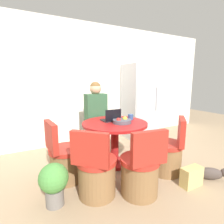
{
  "coord_description": "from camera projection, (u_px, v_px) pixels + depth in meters",
  "views": [
    {
      "loc": [
        -1.31,
        -2.12,
        1.39
      ],
      "look_at": [
        0.0,
        0.35,
        0.87
      ],
      "focal_mm": 28.0,
      "sensor_mm": 36.0,
      "label": 1
    }
  ],
  "objects": [
    {
      "name": "cat",
      "position": [
        212.0,
        173.0,
        2.46
      ],
      "size": [
        0.4,
        0.33,
        0.18
      ],
      "rotation": [
        0.0,
        0.0,
        5.63
      ],
      "color": "#473D38",
      "rests_on": "ground_plane"
    },
    {
      "name": "chair_near_camera",
      "position": [
        140.0,
        173.0,
        2.11
      ],
      "size": [
        0.48,
        0.49,
        0.86
      ],
      "rotation": [
        0.0,
        0.0,
        3.02
      ],
      "color": "brown",
      "rests_on": "ground_plane"
    },
    {
      "name": "refrigerator",
      "position": [
        140.0,
        102.0,
        4.19
      ],
      "size": [
        0.71,
        0.67,
        1.75
      ],
      "color": "silver",
      "rests_on": "ground_plane"
    },
    {
      "name": "potted_plant",
      "position": [
        54.0,
        181.0,
        1.92
      ],
      "size": [
        0.32,
        0.32,
        0.49
      ],
      "color": "slate",
      "rests_on": "ground_plane"
    },
    {
      "name": "laptop",
      "position": [
        111.0,
        119.0,
        2.86
      ],
      "size": [
        0.28,
        0.22,
        0.2
      ],
      "rotation": [
        0.0,
        0.0,
        3.14
      ],
      "color": "#232328",
      "rests_on": "dining_table"
    },
    {
      "name": "chair_near_left_corner",
      "position": [
        96.0,
        174.0,
        2.09
      ],
      "size": [
        0.55,
        0.55,
        0.86
      ],
      "rotation": [
        0.0,
        0.0,
        2.36
      ],
      "color": "brown",
      "rests_on": "ground_plane"
    },
    {
      "name": "dining_table",
      "position": [
        115.0,
        133.0,
        2.82
      ],
      "size": [
        1.04,
        1.04,
        0.72
      ],
      "color": "maroon",
      "rests_on": "ground_plane"
    },
    {
      "name": "fruit_bowl",
      "position": [
        122.0,
        121.0,
        2.73
      ],
      "size": [
        0.29,
        0.29,
        0.1
      ],
      "color": "#4C4C56",
      "rests_on": "dining_table"
    },
    {
      "name": "handbag",
      "position": [
        192.0,
        177.0,
        2.31
      ],
      "size": [
        0.3,
        0.14,
        0.26
      ],
      "color": "tan",
      "rests_on": "ground_plane"
    },
    {
      "name": "ground_plane",
      "position": [
        122.0,
        171.0,
        2.7
      ],
      "size": [
        12.0,
        12.0,
        0.0
      ],
      "primitive_type": "plane",
      "color": "#9E8466"
    },
    {
      "name": "person_seated",
      "position": [
        95.0,
        113.0,
        3.4
      ],
      "size": [
        0.4,
        0.37,
        1.36
      ],
      "rotation": [
        0.0,
        0.0,
        3.14
      ],
      "color": "#2D2D38",
      "rests_on": "ground_plane"
    },
    {
      "name": "wall_back",
      "position": [
        85.0,
        84.0,
        3.86
      ],
      "size": [
        7.0,
        0.06,
        2.6
      ],
      "color": "silver",
      "rests_on": "ground_plane"
    },
    {
      "name": "chair_left_side",
      "position": [
        65.0,
        161.0,
        2.42
      ],
      "size": [
        0.48,
        0.48,
        0.86
      ],
      "rotation": [
        0.0,
        0.0,
        1.65
      ],
      "color": "brown",
      "rests_on": "ground_plane"
    },
    {
      "name": "coffee_cup",
      "position": [
        131.0,
        117.0,
        2.96
      ],
      "size": [
        0.09,
        0.09,
        0.09
      ],
      "color": "#2D4C84",
      "rests_on": "dining_table"
    },
    {
      "name": "chair_near_right_corner",
      "position": [
        167.0,
        155.0,
        2.62
      ],
      "size": [
        0.55,
        0.55,
        0.86
      ],
      "rotation": [
        0.0,
        0.0,
        -2.36
      ],
      "color": "brown",
      "rests_on": "ground_plane"
    }
  ]
}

